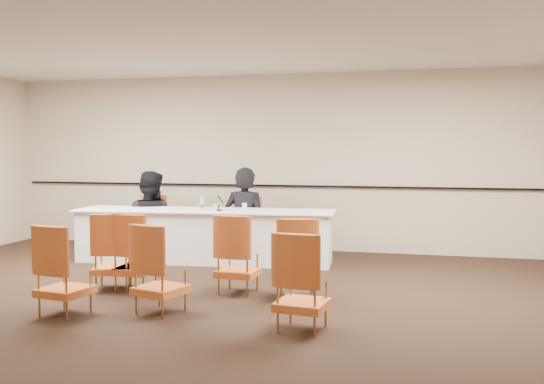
{
  "coord_description": "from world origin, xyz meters",
  "views": [
    {
      "loc": [
        2.37,
        -6.13,
        1.72
      ],
      "look_at": [
        0.17,
        2.6,
        1.09
      ],
      "focal_mm": 40.0,
      "sensor_mm": 36.0,
      "label": 1
    }
  ],
  "objects_px": {
    "panelist_main_chair": "(245,227)",
    "aud_chair_back_mid": "(161,268)",
    "panelist_second": "(150,227)",
    "water_bottle": "(202,203)",
    "panelist_main": "(245,228)",
    "aud_chair_front_mid": "(238,254)",
    "aud_chair_front_right": "(297,258)",
    "aud_chair_front_left": "(113,251)",
    "aud_chair_back_left": "(65,269)",
    "drinking_glass": "(216,207)",
    "panelist_second_chair": "(149,225)",
    "coffee_cup": "(244,207)",
    "panel_table": "(205,236)",
    "microphone": "(219,202)",
    "aud_chair_extra": "(136,252)",
    "aud_chair_back_right": "(302,281)"
  },
  "relations": [
    {
      "from": "drinking_glass",
      "to": "aud_chair_back_left",
      "type": "distance_m",
      "value": 3.17
    },
    {
      "from": "panelist_main",
      "to": "aud_chair_front_right",
      "type": "distance_m",
      "value": 2.93
    },
    {
      "from": "aud_chair_back_left",
      "to": "aud_chair_back_mid",
      "type": "xyz_separation_m",
      "value": [
        0.94,
        0.3,
        0.0
      ]
    },
    {
      "from": "panelist_main_chair",
      "to": "aud_chair_back_right",
      "type": "xyz_separation_m",
      "value": [
        1.69,
        -3.76,
        0.0
      ]
    },
    {
      "from": "panelist_main",
      "to": "panelist_second",
      "type": "distance_m",
      "value": 1.62
    },
    {
      "from": "aud_chair_back_mid",
      "to": "panelist_second_chair",
      "type": "bearing_deg",
      "value": 133.94
    },
    {
      "from": "panelist_second",
      "to": "aud_chair_back_right",
      "type": "bearing_deg",
      "value": 131.62
    },
    {
      "from": "panelist_main",
      "to": "aud_chair_back_mid",
      "type": "distance_m",
      "value": 3.52
    },
    {
      "from": "drinking_glass",
      "to": "aud_chair_back_right",
      "type": "height_order",
      "value": "aud_chair_back_right"
    },
    {
      "from": "panelist_second_chair",
      "to": "water_bottle",
      "type": "bearing_deg",
      "value": -29.97
    },
    {
      "from": "aud_chair_back_left",
      "to": "aud_chair_extra",
      "type": "bearing_deg",
      "value": 89.26
    },
    {
      "from": "drinking_glass",
      "to": "aud_chair_front_mid",
      "type": "height_order",
      "value": "aud_chair_front_mid"
    },
    {
      "from": "coffee_cup",
      "to": "aud_chair_front_left",
      "type": "bearing_deg",
      "value": -118.19
    },
    {
      "from": "panelist_main_chair",
      "to": "aud_chair_back_mid",
      "type": "distance_m",
      "value": 3.52
    },
    {
      "from": "panelist_second_chair",
      "to": "coffee_cup",
      "type": "distance_m",
      "value": 1.9
    },
    {
      "from": "water_bottle",
      "to": "aud_chair_front_right",
      "type": "xyz_separation_m",
      "value": [
        1.87,
        -1.91,
        -0.44
      ]
    },
    {
      "from": "panelist_main",
      "to": "aud_chair_front_left",
      "type": "distance_m",
      "value": 2.79
    },
    {
      "from": "panelist_second_chair",
      "to": "aud_chair_back_mid",
      "type": "bearing_deg",
      "value": -67.74
    },
    {
      "from": "panelist_second_chair",
      "to": "aud_chair_back_mid",
      "type": "height_order",
      "value": "same"
    },
    {
      "from": "coffee_cup",
      "to": "water_bottle",
      "type": "bearing_deg",
      "value": -176.81
    },
    {
      "from": "panelist_second_chair",
      "to": "aud_chair_front_left",
      "type": "height_order",
      "value": "same"
    },
    {
      "from": "microphone",
      "to": "aud_chair_front_left",
      "type": "relative_size",
      "value": 0.28
    },
    {
      "from": "aud_chair_front_left",
      "to": "aud_chair_back_right",
      "type": "xyz_separation_m",
      "value": [
        2.59,
        -1.11,
        0.0
      ]
    },
    {
      "from": "water_bottle",
      "to": "drinking_glass",
      "type": "xyz_separation_m",
      "value": [
        0.23,
        -0.05,
        -0.06
      ]
    },
    {
      "from": "water_bottle",
      "to": "aud_chair_front_right",
      "type": "height_order",
      "value": "water_bottle"
    },
    {
      "from": "water_bottle",
      "to": "panelist_main",
      "type": "bearing_deg",
      "value": 54.29
    },
    {
      "from": "aud_chair_front_left",
      "to": "aud_chair_back_left",
      "type": "relative_size",
      "value": 1.0
    },
    {
      "from": "panelist_second",
      "to": "aud_chair_front_right",
      "type": "height_order",
      "value": "panelist_second"
    },
    {
      "from": "panelist_main_chair",
      "to": "aud_chair_back_mid",
      "type": "height_order",
      "value": "same"
    },
    {
      "from": "water_bottle",
      "to": "aud_chair_front_right",
      "type": "relative_size",
      "value": 0.24
    },
    {
      "from": "panelist_second",
      "to": "water_bottle",
      "type": "xyz_separation_m",
      "value": [
        1.13,
        -0.53,
        0.47
      ]
    },
    {
      "from": "panelist_second_chair",
      "to": "aud_chair_extra",
      "type": "bearing_deg",
      "value": -73.01
    },
    {
      "from": "aud_chair_back_left",
      "to": "panelist_main",
      "type": "bearing_deg",
      "value": 87.03
    },
    {
      "from": "drinking_glass",
      "to": "coffee_cup",
      "type": "xyz_separation_m",
      "value": [
        0.43,
        0.08,
        0.01
      ]
    },
    {
      "from": "microphone",
      "to": "coffee_cup",
      "type": "bearing_deg",
      "value": 19.34
    },
    {
      "from": "microphone",
      "to": "aud_chair_front_left",
      "type": "xyz_separation_m",
      "value": [
        -0.7,
        -1.93,
        -0.46
      ]
    },
    {
      "from": "panel_table",
      "to": "aud_chair_back_left",
      "type": "relative_size",
      "value": 4.2
    },
    {
      "from": "aud_chair_front_mid",
      "to": "aud_chair_front_right",
      "type": "relative_size",
      "value": 1.0
    },
    {
      "from": "aud_chair_front_left",
      "to": "water_bottle",
      "type": "bearing_deg",
      "value": 58.78
    },
    {
      "from": "drinking_glass",
      "to": "aud_chair_back_mid",
      "type": "xyz_separation_m",
      "value": [
        0.37,
        -2.8,
        -0.37
      ]
    },
    {
      "from": "panelist_second",
      "to": "aud_chair_front_left",
      "type": "height_order",
      "value": "panelist_second"
    },
    {
      "from": "water_bottle",
      "to": "coffee_cup",
      "type": "xyz_separation_m",
      "value": [
        0.66,
        0.04,
        -0.05
      ]
    },
    {
      "from": "water_bottle",
      "to": "aud_chair_back_left",
      "type": "height_order",
      "value": "water_bottle"
    },
    {
      "from": "panel_table",
      "to": "panelist_main",
      "type": "height_order",
      "value": "panelist_main"
    },
    {
      "from": "aud_chair_front_mid",
      "to": "aud_chair_back_left",
      "type": "distance_m",
      "value": 1.99
    },
    {
      "from": "drinking_glass",
      "to": "aud_chair_front_right",
      "type": "height_order",
      "value": "aud_chair_front_right"
    },
    {
      "from": "water_bottle",
      "to": "drinking_glass",
      "type": "bearing_deg",
      "value": -11.54
    },
    {
      "from": "panelist_second",
      "to": "coffee_cup",
      "type": "distance_m",
      "value": 1.91
    },
    {
      "from": "panel_table",
      "to": "aud_chair_back_right",
      "type": "relative_size",
      "value": 4.2
    },
    {
      "from": "panelist_second_chair",
      "to": "microphone",
      "type": "height_order",
      "value": "microphone"
    }
  ]
}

